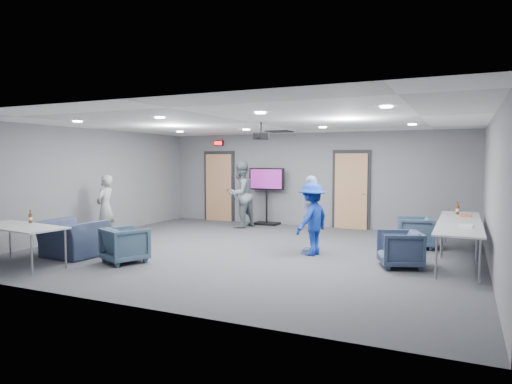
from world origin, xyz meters
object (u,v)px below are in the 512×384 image
at_px(person_d, 312,219).
at_px(bottle_right, 457,210).
at_px(tv_stand, 267,193).
at_px(table_front_left, 19,228).
at_px(chair_right_a, 415,232).
at_px(person_a, 105,207).
at_px(chair_front_b, 71,239).
at_px(person_c, 311,214).
at_px(chair_right_b, 400,249).
at_px(projector, 261,136).
at_px(table_right_a, 460,218).
at_px(bottle_front, 30,218).
at_px(chair_front_a, 125,245).
at_px(table_right_b, 459,230).
at_px(person_b, 240,194).

relative_size(person_d, bottle_right, 5.21).
bearing_deg(tv_stand, table_front_left, -106.29).
bearing_deg(chair_right_a, person_a, -83.69).
relative_size(chair_front_b, table_front_left, 0.56).
relative_size(person_c, person_d, 1.09).
bearing_deg(chair_right_b, projector, -113.79).
bearing_deg(table_front_left, bottle_right, 43.07).
bearing_deg(person_a, person_c, 85.36).
bearing_deg(table_right_a, person_c, 119.41).
bearing_deg(chair_right_a, bottle_front, -64.89).
bearing_deg(chair_front_a, projector, -111.57).
bearing_deg(table_front_left, table_right_b, 29.82).
bearing_deg(table_right_b, bottle_right, 1.49).
relative_size(table_right_b, bottle_front, 7.45).
bearing_deg(chair_front_b, table_right_b, -159.27).
bearing_deg(person_a, chair_right_b, 78.77).
distance_m(bottle_right, projector, 4.61).
distance_m(chair_right_a, chair_right_b, 2.06).
height_order(table_front_left, projector, projector).
height_order(chair_front_b, bottle_front, bottle_front).
bearing_deg(table_right_b, table_front_left, 112.54).
bearing_deg(person_c, chair_right_a, 121.28).
relative_size(person_b, person_c, 1.18).
distance_m(chair_front_b, projector, 4.31).
relative_size(bottle_front, tv_stand, 0.15).
height_order(person_b, chair_front_b, person_b).
xyz_separation_m(person_c, person_d, (0.09, -0.24, -0.07)).
height_order(person_b, chair_right_b, person_b).
bearing_deg(chair_right_a, person_d, -56.64).
xyz_separation_m(chair_right_a, tv_stand, (-4.39, 1.96, 0.62)).
bearing_deg(person_c, table_right_a, 113.38).
height_order(person_b, tv_stand, person_b).
bearing_deg(tv_stand, person_b, -117.29).
distance_m(chair_right_b, table_right_a, 2.41).
bearing_deg(table_right_b, chair_front_b, 106.41).
relative_size(person_d, table_right_a, 0.79).
bearing_deg(projector, table_right_b, -17.09).
xyz_separation_m(chair_front_a, bottle_right, (5.63, 4.18, 0.50)).
xyz_separation_m(person_c, table_right_a, (2.80, 1.58, -0.11)).
height_order(person_d, projector, projector).
bearing_deg(person_d, chair_front_a, -40.11).
relative_size(person_c, table_right_b, 0.84).
bearing_deg(bottle_front, person_b, 73.66).
xyz_separation_m(person_c, bottle_front, (-4.55, -3.01, 0.02)).
distance_m(table_right_a, tv_stand, 5.59).
relative_size(table_right_a, tv_stand, 1.10).
bearing_deg(table_front_left, chair_front_a, 39.93).
height_order(chair_right_a, bottle_front, bottle_front).
height_order(person_a, chair_front_a, person_a).
bearing_deg(table_front_left, person_a, 109.07).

